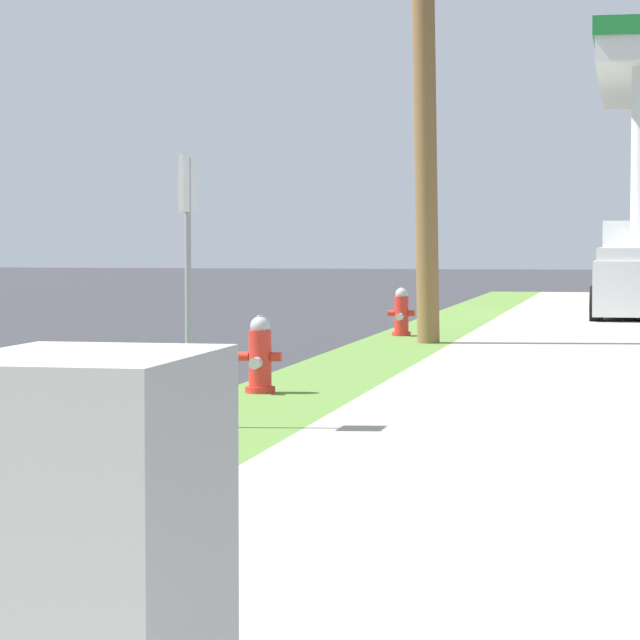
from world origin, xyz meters
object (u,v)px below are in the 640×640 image
fire_hydrant_third (401,315)px  utility_cabinet (87,638)px  street_sign_post (188,233)px  utility_pole_midground (424,28)px  fire_hydrant_second (260,359)px

fire_hydrant_third → utility_cabinet: 19.76m
fire_hydrant_third → street_sign_post: (0.06, -11.57, 1.19)m
utility_pole_midground → street_sign_post: size_ratio=4.13×
fire_hydrant_second → utility_pole_midground: utility_pole_midground is taller
fire_hydrant_third → utility_cabinet: bearing=-83.5°
utility_pole_midground → street_sign_post: bearing=-92.8°
fire_hydrant_third → utility_pole_midground: utility_pole_midground is taller
fire_hydrant_third → street_sign_post: 11.63m
utility_cabinet → street_sign_post: (-2.18, 8.07, 0.95)m
fire_hydrant_second → utility_pole_midground: bearing=85.5°
street_sign_post → fire_hydrant_second: bearing=92.0°
fire_hydrant_third → utility_cabinet: utility_cabinet is taller
utility_cabinet → fire_hydrant_third: bearing=96.5°
fire_hydrant_third → street_sign_post: bearing=-89.7°
fire_hydrant_second → fire_hydrant_third: (0.04, 8.87, 0.00)m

